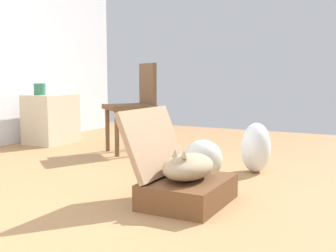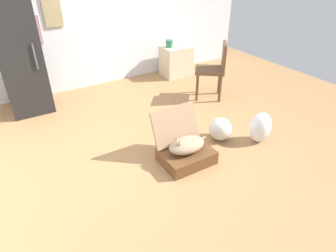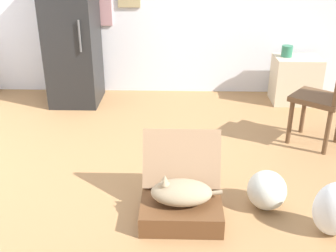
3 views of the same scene
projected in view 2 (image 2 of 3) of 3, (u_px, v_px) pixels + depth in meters
ground_plane at (150, 142)px, 3.71m from camera, size 7.68×7.68×0.00m
wall_back at (82, 10)px, 4.69m from camera, size 6.40×0.15×2.60m
suitcase_base at (186, 156)px, 3.33m from camera, size 0.58×0.45×0.15m
suitcase_lid at (175, 125)px, 3.36m from camera, size 0.58×0.21×0.42m
cat at (186, 145)px, 3.24m from camera, size 0.52×0.28×0.20m
plastic_bag_white at (220, 129)px, 3.70m from camera, size 0.29×0.30×0.30m
plastic_bag_clear at (260, 127)px, 3.63m from camera, size 0.30×0.24×0.41m
refrigerator at (19, 58)px, 4.11m from camera, size 0.57×0.68×1.62m
side_table at (176, 61)px, 5.62m from camera, size 0.55×0.42×0.57m
vase_tall at (169, 44)px, 5.40m from camera, size 0.13×0.13×0.13m
chair at (214, 68)px, 4.62m from camera, size 0.61×0.60×0.91m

